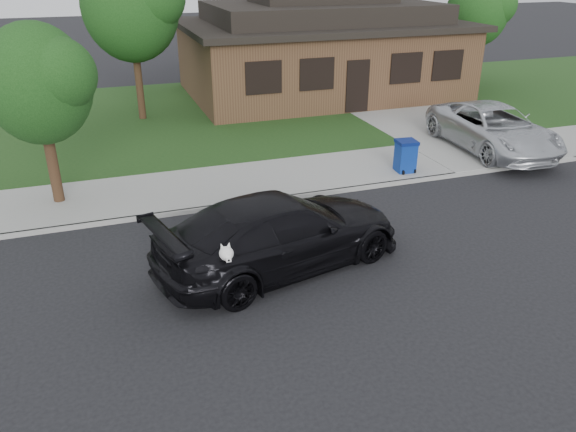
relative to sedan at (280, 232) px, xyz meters
name	(u,v)px	position (x,y,z in m)	size (l,w,h in m)	color
ground	(404,248)	(2.93, -0.15, -0.80)	(120.00, 120.00, 0.00)	black
sidewalk	(321,173)	(2.93, 4.85, -0.74)	(60.00, 3.00, 0.12)	gray
curb	(342,190)	(2.93, 3.35, -0.74)	(60.00, 0.12, 0.12)	gray
lawn	(251,111)	(2.93, 12.85, -0.73)	(60.00, 13.00, 0.13)	#193814
driveway	(410,116)	(8.93, 9.85, -0.73)	(4.50, 13.00, 0.14)	gray
sedan	(280,232)	(0.00, 0.00, 0.00)	(5.86, 3.51, 1.59)	black
minivan	(493,128)	(9.08, 4.88, 0.08)	(2.44, 5.30, 1.47)	silver
recycling_bin	(406,156)	(5.31, 4.02, -0.19)	(0.63, 0.65, 0.97)	navy
house	(321,49)	(6.93, 14.84, 1.34)	(12.60, 8.60, 4.65)	#422B1C
tree_0	(135,3)	(-1.40, 12.72, 3.68)	(3.78, 3.60, 6.34)	#332114
tree_1	(482,9)	(15.07, 14.25, 2.92)	(3.15, 3.00, 5.25)	#332114
tree_2	(43,83)	(-4.45, 4.96, 2.47)	(2.73, 2.60, 4.59)	#332114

